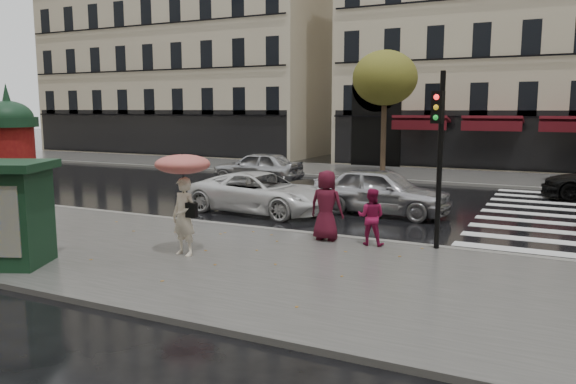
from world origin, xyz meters
The scene contains 17 objects.
ground centered at (0.00, 0.00, 0.00)m, with size 160.00×160.00×0.00m, color black.
near_sidewalk centered at (0.00, -0.50, 0.06)m, with size 90.00×7.00×0.12m, color #474744.
far_sidewalk centered at (0.00, 19.00, 0.06)m, with size 90.00×6.00×0.12m, color #474744.
near_kerb centered at (0.00, 3.00, 0.07)m, with size 90.00×0.25×0.14m, color slate.
far_kerb centered at (0.00, 16.00, 0.07)m, with size 90.00×0.25×0.14m, color slate.
zebra_crossing centered at (6.00, 9.60, 0.01)m, with size 3.60×11.75×0.01m, color silver.
bldg_far_left centered at (-22.00, 30.00, 11.31)m, with size 24.00×14.00×22.90m.
tree_far_left centered at (-2.00, 18.00, 5.17)m, with size 3.40×3.40×6.64m.
woman_umbrella centered at (-1.26, -0.55, 1.77)m, with size 1.30×1.30×2.50m.
woman_red centered at (2.41, 2.40, 0.85)m, with size 0.71×0.55×1.47m, color maroon.
man_burgundy centered at (1.17, 2.40, 1.06)m, with size 0.91×0.59×1.87m, color #4A0E1D.
morris_column centered at (-6.91, -0.78, 2.11)m, with size 1.55×1.55×4.16m.
traffic_light centered at (3.98, 2.72, 2.77)m, with size 0.31×0.43×4.38m.
newsstand centered at (-4.29, -3.00, 1.32)m, with size 2.42×2.27×2.32m.
car_silver centered at (1.20, 7.25, 0.80)m, with size 1.90×4.72×1.61m, color #AEAEB3.
car_white centered at (-2.65, 5.67, 0.71)m, with size 2.34×5.08×1.41m, color white.
car_far_silver centered at (-6.74, 12.70, 0.77)m, with size 1.81×4.50×1.53m, color #A8A9AD.
Camera 1 is at (6.75, -11.17, 3.59)m, focal length 35.00 mm.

